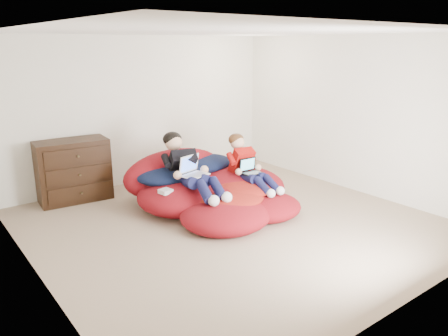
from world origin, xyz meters
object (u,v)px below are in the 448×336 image
Objects in this scene: laptop_white at (192,170)px; younger_boy at (247,163)px; laptop_black at (250,169)px; older_boy at (187,165)px; dresser at (73,170)px; beanbag_pile at (211,189)px.

younger_boy is at bearing -10.64° from laptop_white.
laptop_white is 1.41× the size of laptop_black.
laptop_black is at bearing -23.16° from older_boy.
younger_boy is at bearing -41.19° from dresser.
younger_boy is 0.10m from laptop_black.
older_boy reaches higher than dresser.
beanbag_pile is 5.68× the size of laptop_white.
laptop_white is (-0.87, 0.16, 0.01)m from younger_boy.
beanbag_pile is at bearing 151.57° from younger_boy.
younger_boy is 3.62× the size of laptop_black.
dresser is 2.68m from younger_boy.
laptop_white is 0.90m from laptop_black.
beanbag_pile is 0.56m from laptop_white.
older_boy is 0.15m from laptop_white.
dresser is 1.87m from older_boy.
laptop_white reaches higher than laptop_black.
laptop_white is at bearing -90.00° from older_boy.
beanbag_pile is at bearing 145.61° from laptop_black.
laptop_black is at bearing -90.00° from younger_boy.
laptop_black is (0.87, -0.23, -0.09)m from laptop_white.
laptop_black is (0.48, -0.33, 0.31)m from beanbag_pile.
laptop_black is at bearing -14.95° from laptop_white.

